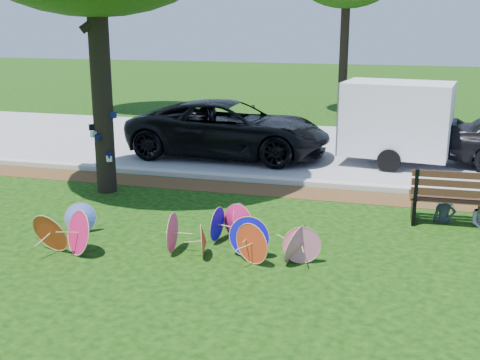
# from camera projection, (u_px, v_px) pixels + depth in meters

# --- Properties ---
(ground) EXTENTS (90.00, 90.00, 0.00)m
(ground) POSITION_uv_depth(u_px,v_px,m) (178.00, 262.00, 9.78)
(ground) COLOR black
(ground) RESTS_ON ground
(mulch_strip) EXTENTS (90.00, 1.00, 0.01)m
(mulch_strip) POSITION_uv_depth(u_px,v_px,m) (248.00, 189.00, 13.96)
(mulch_strip) COLOR #472D16
(mulch_strip) RESTS_ON ground
(curb) EXTENTS (90.00, 0.30, 0.12)m
(curb) POSITION_uv_depth(u_px,v_px,m) (255.00, 179.00, 14.60)
(curb) COLOR #B7B5AD
(curb) RESTS_ON ground
(street) EXTENTS (90.00, 8.00, 0.01)m
(street) POSITION_uv_depth(u_px,v_px,m) (288.00, 147.00, 18.48)
(street) COLOR gray
(street) RESTS_ON ground
(parasol_pile) EXTENTS (4.84, 2.20, 0.77)m
(parasol_pile) POSITION_uv_depth(u_px,v_px,m) (190.00, 232.00, 10.15)
(parasol_pile) COLOR #6084FF
(parasol_pile) RESTS_ON ground
(black_van) EXTENTS (5.70, 2.64, 1.58)m
(black_van) POSITION_uv_depth(u_px,v_px,m) (229.00, 129.00, 17.09)
(black_van) COLOR black
(black_van) RESTS_ON ground
(cargo_trailer) EXTENTS (2.95, 2.09, 2.52)m
(cargo_trailer) POSITION_uv_depth(u_px,v_px,m) (397.00, 119.00, 15.95)
(cargo_trailer) COLOR silver
(cargo_trailer) RESTS_ON ground
(park_bench) EXTENTS (2.12, 0.86, 1.10)m
(park_bench) POSITION_uv_depth(u_px,v_px,m) (465.00, 197.00, 11.45)
(park_bench) COLOR black
(park_bench) RESTS_ON ground
(person_left) EXTENTS (0.47, 0.34, 1.19)m
(person_left) POSITION_uv_depth(u_px,v_px,m) (446.00, 192.00, 11.57)
(person_left) COLOR #323A45
(person_left) RESTS_ON ground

